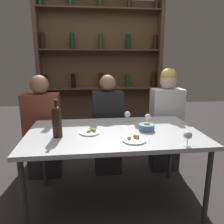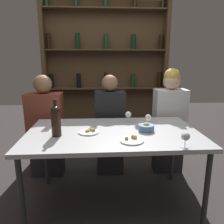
{
  "view_description": "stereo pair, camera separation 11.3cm",
  "coord_description": "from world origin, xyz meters",
  "px_view_note": "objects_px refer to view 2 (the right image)",
  "views": [
    {
      "loc": [
        -0.25,
        -1.9,
        1.41
      ],
      "look_at": [
        0.0,
        0.14,
        0.91
      ],
      "focal_mm": 35.0,
      "sensor_mm": 36.0,
      "label": 1
    },
    {
      "loc": [
        -0.13,
        -1.91,
        1.41
      ],
      "look_at": [
        0.0,
        0.14,
        0.91
      ],
      "focal_mm": 35.0,
      "sensor_mm": 36.0,
      "label": 2
    }
  ],
  "objects_px": {
    "food_plate_0": "(89,132)",
    "seated_person_right": "(169,123)",
    "wine_glass_0": "(185,137)",
    "wine_glass_2": "(148,118)",
    "snack_bowl": "(146,128)",
    "wine_bottle": "(56,120)",
    "seated_person_left": "(46,129)",
    "seated_person_center": "(110,128)",
    "food_plate_1": "(132,140)",
    "wine_glass_1": "(128,115)"
  },
  "relations": [
    {
      "from": "seated_person_left",
      "to": "wine_bottle",
      "type": "bearing_deg",
      "value": -69.81
    },
    {
      "from": "food_plate_0",
      "to": "seated_person_right",
      "type": "height_order",
      "value": "seated_person_right"
    },
    {
      "from": "food_plate_1",
      "to": "seated_person_right",
      "type": "relative_size",
      "value": 0.15
    },
    {
      "from": "wine_glass_0",
      "to": "wine_glass_2",
      "type": "relative_size",
      "value": 0.99
    },
    {
      "from": "wine_bottle",
      "to": "wine_glass_0",
      "type": "xyz_separation_m",
      "value": [
        1.01,
        -0.32,
        -0.07
      ]
    },
    {
      "from": "wine_bottle",
      "to": "food_plate_1",
      "type": "relative_size",
      "value": 1.67
    },
    {
      "from": "wine_glass_1",
      "to": "food_plate_1",
      "type": "bearing_deg",
      "value": -94.68
    },
    {
      "from": "snack_bowl",
      "to": "seated_person_right",
      "type": "height_order",
      "value": "seated_person_right"
    },
    {
      "from": "seated_person_center",
      "to": "food_plate_1",
      "type": "bearing_deg",
      "value": -81.91
    },
    {
      "from": "seated_person_left",
      "to": "food_plate_0",
      "type": "bearing_deg",
      "value": -50.8
    },
    {
      "from": "wine_glass_0",
      "to": "wine_glass_2",
      "type": "bearing_deg",
      "value": 105.95
    },
    {
      "from": "snack_bowl",
      "to": "seated_person_center",
      "type": "relative_size",
      "value": 0.12
    },
    {
      "from": "wine_glass_0",
      "to": "seated_person_right",
      "type": "xyz_separation_m",
      "value": [
        0.23,
        1.06,
        -0.2
      ]
    },
    {
      "from": "food_plate_1",
      "to": "seated_person_right",
      "type": "distance_m",
      "value": 1.1
    },
    {
      "from": "wine_glass_0",
      "to": "seated_person_left",
      "type": "height_order",
      "value": "seated_person_left"
    },
    {
      "from": "food_plate_0",
      "to": "seated_person_left",
      "type": "xyz_separation_m",
      "value": [
        -0.55,
        0.67,
        -0.19
      ]
    },
    {
      "from": "wine_glass_2",
      "to": "snack_bowl",
      "type": "relative_size",
      "value": 0.82
    },
    {
      "from": "seated_person_center",
      "to": "seated_person_left",
      "type": "bearing_deg",
      "value": -180.0
    },
    {
      "from": "wine_glass_2",
      "to": "food_plate_1",
      "type": "bearing_deg",
      "value": -119.31
    },
    {
      "from": "wine_glass_0",
      "to": "seated_person_right",
      "type": "bearing_deg",
      "value": 77.66
    },
    {
      "from": "snack_bowl",
      "to": "seated_person_left",
      "type": "relative_size",
      "value": 0.12
    },
    {
      "from": "wine_glass_2",
      "to": "food_plate_0",
      "type": "distance_m",
      "value": 0.6
    },
    {
      "from": "wine_glass_2",
      "to": "food_plate_0",
      "type": "bearing_deg",
      "value": -163.84
    },
    {
      "from": "seated_person_left",
      "to": "food_plate_1",
      "type": "bearing_deg",
      "value": -45.02
    },
    {
      "from": "wine_bottle",
      "to": "snack_bowl",
      "type": "xyz_separation_m",
      "value": [
        0.8,
        0.08,
        -0.11
      ]
    },
    {
      "from": "wine_glass_0",
      "to": "wine_glass_2",
      "type": "distance_m",
      "value": 0.57
    },
    {
      "from": "wine_glass_0",
      "to": "seated_person_center",
      "type": "xyz_separation_m",
      "value": [
        -0.51,
        1.06,
        -0.26
      ]
    },
    {
      "from": "seated_person_right",
      "to": "seated_person_center",
      "type": "bearing_deg",
      "value": 180.0
    },
    {
      "from": "wine_glass_2",
      "to": "seated_person_left",
      "type": "distance_m",
      "value": 1.26
    },
    {
      "from": "seated_person_center",
      "to": "seated_person_right",
      "type": "relative_size",
      "value": 0.94
    },
    {
      "from": "wine_glass_1",
      "to": "seated_person_center",
      "type": "xyz_separation_m",
      "value": [
        -0.17,
        0.36,
        -0.25
      ]
    },
    {
      "from": "wine_bottle",
      "to": "seated_person_left",
      "type": "bearing_deg",
      "value": 110.19
    },
    {
      "from": "wine_glass_1",
      "to": "seated_person_left",
      "type": "height_order",
      "value": "seated_person_left"
    },
    {
      "from": "wine_bottle",
      "to": "seated_person_left",
      "type": "height_order",
      "value": "seated_person_left"
    },
    {
      "from": "wine_glass_0",
      "to": "wine_glass_1",
      "type": "distance_m",
      "value": 0.77
    },
    {
      "from": "wine_glass_0",
      "to": "wine_glass_1",
      "type": "height_order",
      "value": "wine_glass_0"
    },
    {
      "from": "wine_bottle",
      "to": "snack_bowl",
      "type": "height_order",
      "value": "wine_bottle"
    },
    {
      "from": "snack_bowl",
      "to": "seated_person_left",
      "type": "distance_m",
      "value": 1.28
    },
    {
      "from": "wine_bottle",
      "to": "seated_person_center",
      "type": "bearing_deg",
      "value": 55.78
    },
    {
      "from": "wine_bottle",
      "to": "seated_person_left",
      "type": "relative_size",
      "value": 0.26
    },
    {
      "from": "wine_bottle",
      "to": "food_plate_1",
      "type": "bearing_deg",
      "value": -14.59
    },
    {
      "from": "snack_bowl",
      "to": "wine_bottle",
      "type": "bearing_deg",
      "value": -174.23
    },
    {
      "from": "wine_glass_0",
      "to": "food_plate_0",
      "type": "relative_size",
      "value": 0.64
    },
    {
      "from": "food_plate_1",
      "to": "snack_bowl",
      "type": "xyz_separation_m",
      "value": [
        0.17,
        0.25,
        0.02
      ]
    },
    {
      "from": "seated_person_right",
      "to": "wine_bottle",
      "type": "bearing_deg",
      "value": -149.23
    },
    {
      "from": "wine_glass_0",
      "to": "seated_person_center",
      "type": "relative_size",
      "value": 0.1
    },
    {
      "from": "food_plate_1",
      "to": "seated_person_left",
      "type": "xyz_separation_m",
      "value": [
        -0.9,
        0.9,
        -0.19
      ]
    },
    {
      "from": "wine_bottle",
      "to": "seated_person_right",
      "type": "bearing_deg",
      "value": 30.77
    },
    {
      "from": "food_plate_1",
      "to": "snack_bowl",
      "type": "relative_size",
      "value": 1.33
    },
    {
      "from": "food_plate_0",
      "to": "snack_bowl",
      "type": "xyz_separation_m",
      "value": [
        0.53,
        0.02,
        0.02
      ]
    }
  ]
}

